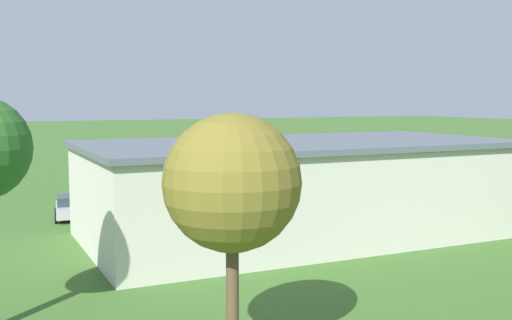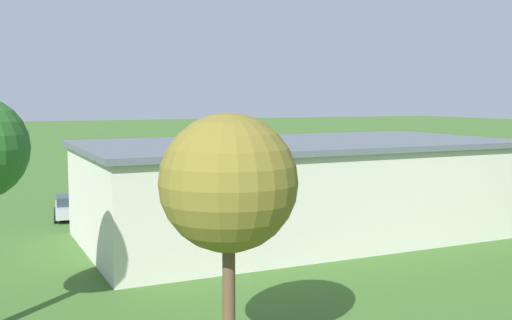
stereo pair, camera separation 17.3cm
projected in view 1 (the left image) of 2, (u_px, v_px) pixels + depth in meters
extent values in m
plane|color=#3D6628|center=(194.00, 180.00, 68.88)|extent=(400.00, 400.00, 0.00)
cube|color=beige|center=(300.00, 191.00, 40.88)|extent=(27.52, 13.71, 5.92)
cube|color=slate|center=(300.00, 143.00, 40.57)|extent=(28.13, 14.32, 0.35)
cube|color=#384251|center=(255.00, 185.00, 47.13)|extent=(9.63, 0.17, 4.85)
cylinder|color=#B21E1E|center=(254.00, 145.00, 76.08)|extent=(1.53, 5.70, 2.08)
cone|color=black|center=(242.00, 148.00, 78.76)|extent=(0.76, 0.89, 0.81)
cube|color=silver|center=(251.00, 147.00, 76.64)|extent=(7.99, 2.02, 0.37)
cube|color=silver|center=(249.00, 137.00, 77.03)|extent=(7.99, 2.02, 0.37)
cube|color=#B21E1E|center=(263.00, 134.00, 74.04)|extent=(0.23, 1.34, 1.50)
cube|color=silver|center=(264.00, 142.00, 73.97)|extent=(2.68, 1.15, 0.26)
cylinder|color=black|center=(259.00, 155.00, 76.95)|extent=(0.20, 0.65, 0.64)
cylinder|color=black|center=(246.00, 156.00, 75.98)|extent=(0.20, 0.65, 0.64)
cylinder|color=#332D28|center=(267.00, 141.00, 78.13)|extent=(0.11, 0.35, 1.29)
cylinder|color=#332D28|center=(232.00, 143.00, 75.54)|extent=(0.11, 0.35, 1.29)
cube|color=black|center=(355.00, 189.00, 57.31)|extent=(2.36, 4.69, 0.78)
cube|color=#2D3842|center=(355.00, 181.00, 57.25)|extent=(1.88, 2.71, 0.57)
cylinder|color=black|center=(371.00, 195.00, 56.16)|extent=(0.31, 0.66, 0.64)
cylinder|color=black|center=(354.00, 196.00, 55.64)|extent=(0.31, 0.66, 0.64)
cylinder|color=black|center=(356.00, 190.00, 59.06)|extent=(0.31, 0.66, 0.64)
cylinder|color=black|center=(339.00, 191.00, 58.54)|extent=(0.31, 0.66, 0.64)
cube|color=#B7B7BC|center=(68.00, 210.00, 46.49)|extent=(2.25, 4.74, 0.78)
cube|color=#2D3842|center=(67.00, 200.00, 46.42)|extent=(1.80, 2.72, 0.65)
cylinder|color=black|center=(80.00, 218.00, 45.32)|extent=(0.30, 0.66, 0.64)
cylinder|color=black|center=(56.00, 219.00, 44.80)|extent=(0.30, 0.66, 0.64)
cylinder|color=black|center=(79.00, 211.00, 48.26)|extent=(0.30, 0.66, 0.64)
cylinder|color=black|center=(56.00, 212.00, 47.74)|extent=(0.30, 0.66, 0.64)
cylinder|color=beige|center=(276.00, 193.00, 56.65)|extent=(0.45, 0.45, 0.85)
cylinder|color=#72338C|center=(276.00, 185.00, 56.58)|extent=(0.54, 0.54, 0.60)
sphere|color=beige|center=(276.00, 180.00, 56.54)|extent=(0.23, 0.23, 0.23)
cylinder|color=orange|center=(208.00, 194.00, 55.75)|extent=(0.44, 0.44, 0.87)
cylinder|color=#3F3F47|center=(208.00, 186.00, 55.68)|extent=(0.52, 0.52, 0.62)
sphere|color=brown|center=(208.00, 181.00, 55.63)|extent=(0.24, 0.24, 0.24)
cylinder|color=#3F3F47|center=(99.00, 201.00, 52.10)|extent=(0.45, 0.45, 0.84)
cylinder|color=#B23333|center=(99.00, 193.00, 52.03)|extent=(0.54, 0.54, 0.59)
sphere|color=beige|center=(99.00, 188.00, 51.99)|extent=(0.23, 0.23, 0.23)
cylinder|color=brown|center=(232.00, 296.00, 20.57)|extent=(0.43, 0.43, 4.90)
sphere|color=olive|center=(232.00, 183.00, 20.19)|extent=(4.58, 4.58, 4.58)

